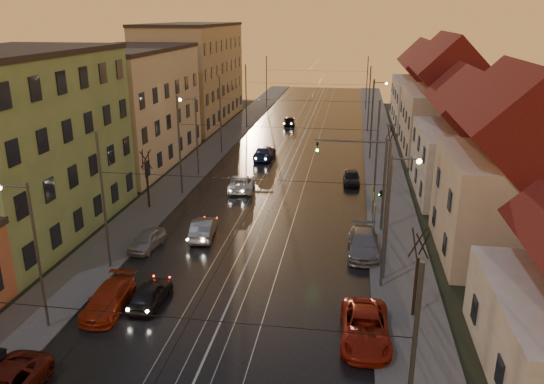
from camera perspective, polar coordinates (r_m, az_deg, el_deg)
The scene contains 43 objects.
ground at distance 26.23m, azimuth -7.68°, elevation -18.23°, with size 160.00×160.00×0.00m, color black.
road at distance 62.37m, azimuth 2.50°, elevation 4.07°, with size 16.00×120.00×0.04m, color black.
sidewalk_left at distance 64.17m, azimuth -6.44°, elevation 4.43°, with size 4.00×120.00×0.15m, color #4C4C4C.
sidewalk_right at distance 62.13m, azimuth 11.72°, elevation 3.69°, with size 4.00×120.00×0.15m, color #4C4C4C.
tram_rail_0 at distance 62.63m, azimuth 0.49°, elevation 4.18°, with size 0.06×120.00×0.03m, color gray.
tram_rail_1 at distance 62.45m, azimuth 1.79°, elevation 4.13°, with size 0.06×120.00×0.03m, color gray.
tram_rail_2 at distance 62.29m, azimuth 3.20°, elevation 4.07°, with size 0.06×120.00×0.03m, color gray.
tram_rail_3 at distance 62.18m, azimuth 4.52°, elevation 4.01°, with size 0.06×120.00×0.03m, color gray.
apartment_left_1 at distance 42.60m, azimuth -25.84°, elevation 4.32°, with size 10.00×18.00×13.00m, color #628B58.
apartment_left_2 at distance 59.88m, azimuth -15.17°, elevation 8.69°, with size 10.00×20.00×12.00m, color beige.
apartment_left_3 at distance 82.08m, azimuth -8.51°, elevation 12.35°, with size 10.00×24.00×14.00m, color tan.
house_right_1 at distance 37.99m, azimuth 24.48°, elevation 1.31°, with size 8.67×10.20×10.80m.
house_right_2 at distance 50.41m, azimuth 20.64°, elevation 4.78°, with size 9.18×12.24×9.20m.
house_right_3 at distance 64.67m, azimuth 18.21°, elevation 8.92°, with size 9.18×14.28×11.50m.
house_right_4 at distance 82.41m, azimuth 16.26°, elevation 10.48°, with size 9.18×16.32×10.00m.
catenary_pole_l_1 at distance 34.55m, azimuth -17.65°, elevation -1.14°, with size 0.16×0.16×9.00m, color #595B60.
catenary_pole_r_1 at distance 31.18m, azimuth 12.10°, elevation -2.79°, with size 0.16×0.16×9.00m, color #595B60.
catenary_pole_l_2 at distance 47.85m, azimuth -9.91°, elevation 4.84°, with size 0.16×0.16×9.00m, color #595B60.
catenary_pole_r_2 at distance 45.48m, azimuth 11.18°, elevation 4.05°, with size 0.16×0.16×9.00m, color #595B60.
catenary_pole_l_3 at distance 61.94m, azimuth -5.56°, elevation 8.14°, with size 0.16×0.16×9.00m, color #595B60.
catenary_pole_r_3 at distance 60.12m, azimuth 10.70°, elevation 7.59°, with size 0.16×0.16×9.00m, color #595B60.
catenary_pole_l_4 at distance 76.37m, azimuth -2.80°, elevation 10.18°, with size 0.16×0.16×9.00m, color #595B60.
catenary_pole_r_4 at distance 74.91m, azimuth 10.40°, elevation 9.74°, with size 0.16×0.16×9.00m, color #595B60.
catenary_pole_l_5 at distance 93.92m, azimuth -0.60°, elevation 11.78°, with size 0.16×0.16×9.00m, color #595B60.
catenary_pole_r_5 at distance 92.74m, azimuth 10.17°, elevation 11.41°, with size 0.16×0.16×9.00m, color #595B60.
street_lamp_0 at distance 29.03m, azimuth -24.57°, elevation -4.95°, with size 1.75×0.32×8.00m.
street_lamp_1 at distance 32.02m, azimuth 12.96°, elevation -1.54°, with size 1.75×0.32×8.00m.
street_lamp_2 at distance 53.49m, azimuth -8.44°, elevation 6.79°, with size 1.75×0.32×8.00m.
street_lamp_3 at distance 66.96m, azimuth 11.00°, elevation 9.01°, with size 1.75×0.32×8.00m.
traffic_light_mast at distance 39.64m, azimuth 10.60°, elevation 2.08°, with size 5.30×0.32×7.20m.
bare_tree_0 at distance 45.31m, azimuth -13.26°, elevation 1.20°, with size 1.09×1.09×5.11m.
bare_tree_1 at distance 29.42m, azimuth 15.27°, elevation -8.70°, with size 1.09×1.09×5.11m.
bare_tree_2 at distance 55.76m, azimuth 12.56°, elevation 4.49°, with size 1.09×1.09×5.11m.
driving_car_0 at distance 31.26m, azimuth -12.96°, elevation -10.59°, with size 1.55×3.85×1.31m, color black.
driving_car_1 at distance 39.32m, azimuth -7.40°, elevation -3.89°, with size 1.51×4.33×1.43m, color gray.
driving_car_2 at distance 49.56m, azimuth -3.27°, elevation 0.98°, with size 2.26×4.89×1.36m, color silver.
driving_car_3 at distance 60.25m, azimuth -0.82°, elevation 4.28°, with size 2.10×5.16×1.50m, color #162243.
driving_car_4 at distance 78.88m, azimuth 1.87°, elevation 7.65°, with size 1.62×4.03×1.37m, color black.
parked_left_2 at distance 31.25m, azimuth -17.15°, elevation -10.94°, with size 1.90×4.68×1.36m, color #A12910.
parked_left_3 at distance 38.26m, azimuth -13.30°, elevation -5.05°, with size 1.48×3.68×1.25m, color #9C9CA2.
parked_right_0 at distance 27.79m, azimuth 9.98°, elevation -14.19°, with size 2.42×5.26×1.46m, color #9C1E0F.
parked_right_1 at distance 36.94m, azimuth 9.80°, elevation -5.48°, with size 2.09×5.14×1.49m, color gray.
parked_right_2 at distance 51.83m, azimuth 8.54°, elevation 1.57°, with size 1.55×3.85×1.31m, color black.
Camera 1 is at (6.43, -20.04, 15.65)m, focal length 35.00 mm.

